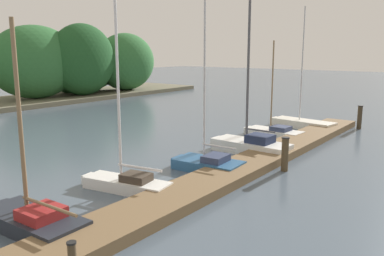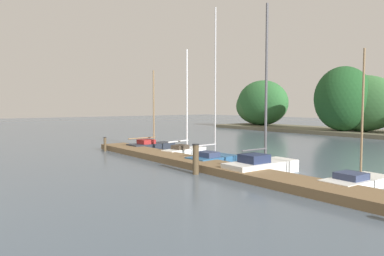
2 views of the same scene
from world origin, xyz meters
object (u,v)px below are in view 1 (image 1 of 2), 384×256
at_px(sailboat_5, 301,123).
at_px(sailboat_3, 249,144).
at_px(mooring_piling_1, 285,154).
at_px(sailboat_2, 207,162).
at_px(sailboat_4, 273,131).
at_px(sailboat_0, 31,217).
at_px(sailboat_1, 125,181).
at_px(mooring_piling_2, 360,117).

bearing_deg(sailboat_5, sailboat_3, 101.91).
bearing_deg(mooring_piling_1, sailboat_5, 18.34).
bearing_deg(sailboat_2, sailboat_3, -94.51).
distance_m(sailboat_3, sailboat_5, 7.59).
relative_size(sailboat_3, sailboat_4, 1.46).
relative_size(sailboat_0, sailboat_3, 0.72).
distance_m(sailboat_2, sailboat_5, 11.05).
distance_m(sailboat_0, sailboat_4, 14.90).
relative_size(sailboat_1, mooring_piling_1, 4.79).
relative_size(sailboat_2, sailboat_3, 1.07).
xyz_separation_m(sailboat_1, sailboat_4, (11.23, -0.15, -0.09)).
xyz_separation_m(sailboat_2, sailboat_4, (7.55, 0.73, -0.07)).
bearing_deg(sailboat_2, sailboat_4, -88.49).
distance_m(sailboat_0, mooring_piling_1, 9.65).
bearing_deg(sailboat_3, mooring_piling_2, -103.54).
xyz_separation_m(sailboat_4, sailboat_5, (3.49, -0.22, 0.01)).
distance_m(sailboat_4, sailboat_5, 3.50).
bearing_deg(mooring_piling_1, mooring_piling_2, 0.04).
bearing_deg(sailboat_1, sailboat_3, -107.30).
relative_size(sailboat_0, sailboat_4, 1.06).
distance_m(sailboat_1, sailboat_3, 7.21).
distance_m(mooring_piling_1, mooring_piling_2, 10.93).
distance_m(sailboat_1, sailboat_4, 11.23).
bearing_deg(sailboat_1, mooring_piling_2, -111.96).
relative_size(sailboat_1, mooring_piling_2, 4.59).
height_order(sailboat_0, sailboat_2, sailboat_2).
bearing_deg(sailboat_4, mooring_piling_1, 123.33).
xyz_separation_m(sailboat_0, sailboat_5, (18.39, -0.15, -0.06)).
bearing_deg(sailboat_2, sailboat_1, 72.63).
height_order(sailboat_0, sailboat_1, sailboat_1).
bearing_deg(sailboat_3, sailboat_0, 88.22).
distance_m(sailboat_3, sailboat_4, 4.16).
height_order(sailboat_5, mooring_piling_2, sailboat_5).
bearing_deg(sailboat_4, mooring_piling_2, -119.07).
bearing_deg(sailboat_3, mooring_piling_1, 147.72).
bearing_deg(sailboat_0, sailboat_2, -96.95).
bearing_deg(sailboat_3, sailboat_4, -77.61).
height_order(sailboat_3, sailboat_5, sailboat_3).
xyz_separation_m(sailboat_0, sailboat_4, (14.90, 0.07, -0.07)).
bearing_deg(sailboat_2, sailboat_0, 80.89).
xyz_separation_m(sailboat_4, mooring_piling_1, (-5.81, -3.30, 0.43)).
height_order(sailboat_4, mooring_piling_1, sailboat_4).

